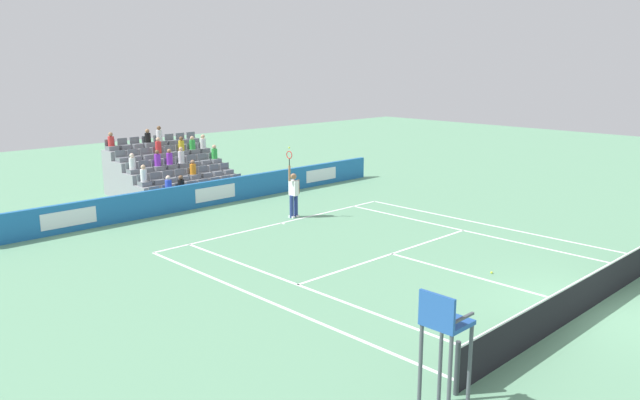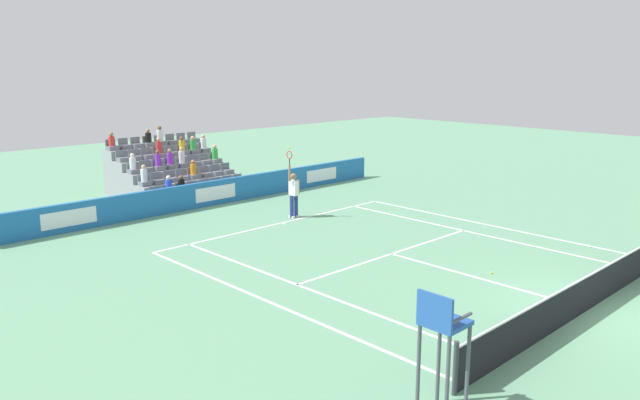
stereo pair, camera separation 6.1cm
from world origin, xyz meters
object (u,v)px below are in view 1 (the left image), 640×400
at_px(tennis_net, 591,290).
at_px(loose_tennis_ball, 492,273).
at_px(tennis_player, 294,193).
at_px(umpire_chair, 444,336).

relative_size(tennis_net, loose_tennis_ball, 176.03).
height_order(tennis_player, loose_tennis_ball, tennis_player).
bearing_deg(tennis_player, tennis_net, 85.49).
bearing_deg(loose_tennis_ball, tennis_net, 79.18).
distance_m(tennis_player, loose_tennis_ball, 9.16).
xyz_separation_m(umpire_chair, loose_tennis_ball, (-7.36, -3.36, -1.49)).
bearing_deg(umpire_chair, tennis_player, -121.79).
bearing_deg(loose_tennis_ball, tennis_player, -92.31).
distance_m(tennis_player, umpire_chair, 14.68).
bearing_deg(loose_tennis_ball, umpire_chair, 24.55).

